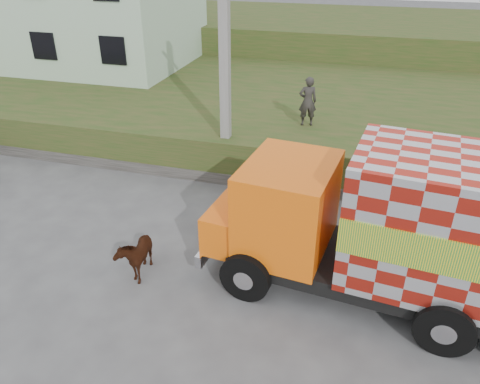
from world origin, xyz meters
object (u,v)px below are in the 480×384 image
(utility_pole, at_px, (225,60))
(cow, at_px, (136,253))
(pedestrian, at_px, (308,101))
(cargo_truck, at_px, (414,231))

(utility_pole, height_order, cow, utility_pole)
(utility_pole, height_order, pedestrian, utility_pole)
(utility_pole, relative_size, cow, 5.78)
(utility_pole, relative_size, cargo_truck, 0.93)
(cargo_truck, distance_m, pedestrian, 7.66)
(utility_pole, distance_m, cow, 6.73)
(utility_pole, distance_m, pedestrian, 3.52)
(cargo_truck, xyz_separation_m, cow, (-6.35, -0.74, -1.33))
(pedestrian, bearing_deg, cow, 50.87)
(cow, xyz_separation_m, pedestrian, (2.99, 7.61, 1.79))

